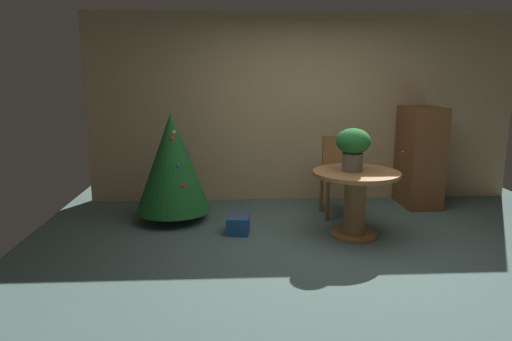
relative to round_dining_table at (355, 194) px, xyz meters
The scene contains 8 objects.
ground_plane 0.80m from the round_dining_table, 121.97° to the right, with size 6.60×6.60×0.00m, color #4C6660.
back_wall_panel 1.88m from the round_dining_table, 101.58° to the left, with size 6.00×0.10×2.60m, color tan.
round_dining_table is the anchor object (origin of this frame).
flower_vase 0.54m from the round_dining_table, 149.42° to the left, with size 0.37×0.37×0.47m.
wooden_chair_far 0.85m from the round_dining_table, 90.00° to the left, with size 0.41×0.43×1.01m.
holiday_tree 2.20m from the round_dining_table, 161.62° to the left, with size 0.91×0.91×1.32m.
gift_box_blue 1.35m from the round_dining_table, behind, with size 0.28×0.31×0.20m.
wooden_cabinet 1.72m from the round_dining_table, 45.30° to the left, with size 0.48×0.71×1.35m.
Camera 1 is at (-1.02, -4.31, 1.78)m, focal length 32.52 mm.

